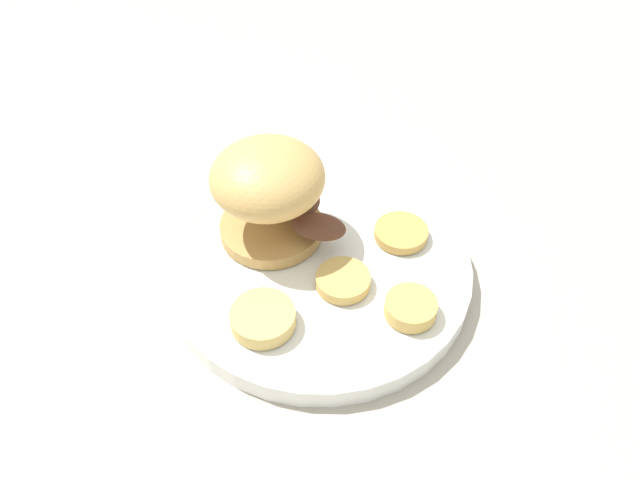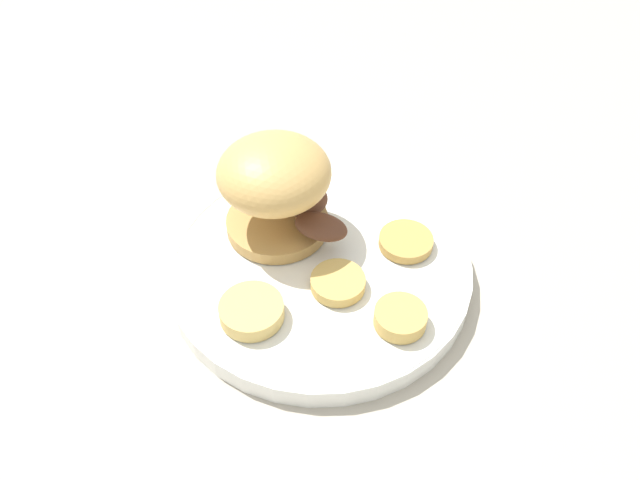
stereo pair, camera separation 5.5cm
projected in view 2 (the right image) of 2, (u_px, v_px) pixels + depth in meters
ground_plane at (320, 275)px, 0.58m from camera, size 4.00×4.00×0.00m
dinner_plate at (320, 266)px, 0.57m from camera, size 0.28×0.28×0.02m
sandwich at (278, 184)px, 0.56m from camera, size 0.12×0.11×0.10m
potato_round_0 at (338, 283)px, 0.54m from camera, size 0.05×0.05×0.01m
potato_round_1 at (406, 241)px, 0.58m from camera, size 0.05×0.05×0.01m
potato_round_2 at (252, 311)px, 0.52m from camera, size 0.05×0.05×0.01m
potato_round_3 at (400, 318)px, 0.51m from camera, size 0.04×0.04×0.01m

